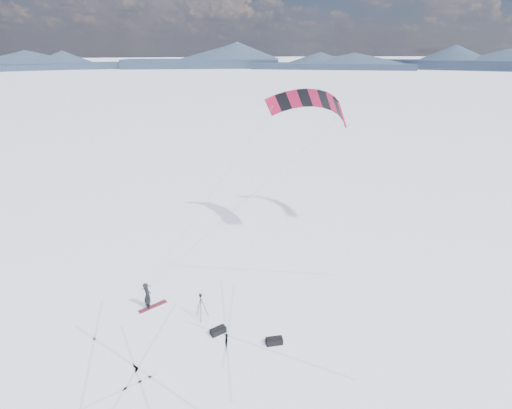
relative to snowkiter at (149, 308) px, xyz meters
name	(u,v)px	position (x,y,z in m)	size (l,w,h in m)	color
ground	(179,330)	(1.12, -2.45, 0.00)	(1800.00, 1800.00, 0.00)	white
horizon_hills	(174,272)	(1.12, -2.45, 3.43)	(704.00, 704.00, 8.52)	#1B2938
snow_tracks	(171,343)	(0.56, -3.17, 0.00)	(17.62, 14.39, 0.01)	#AEC1E1
snowkiter	(149,308)	(0.00, 0.00, 0.00)	(0.58, 0.38, 1.59)	black
snowboard	(153,306)	(0.20, -0.01, 0.02)	(1.60, 0.30, 0.04)	maroon
tripod	(201,303)	(2.43, -1.98, 0.96)	(0.62, 0.67, 1.49)	black
gear_bag_a	(218,331)	(2.87, -3.43, 0.16)	(0.84, 0.50, 0.35)	black
gear_bag_b	(274,341)	(5.13, -5.18, 0.16)	(0.87, 0.56, 0.36)	black
power_kite	(310,104)	(12.37, 4.48, 9.74)	(13.83, 7.54, 9.41)	#B51135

